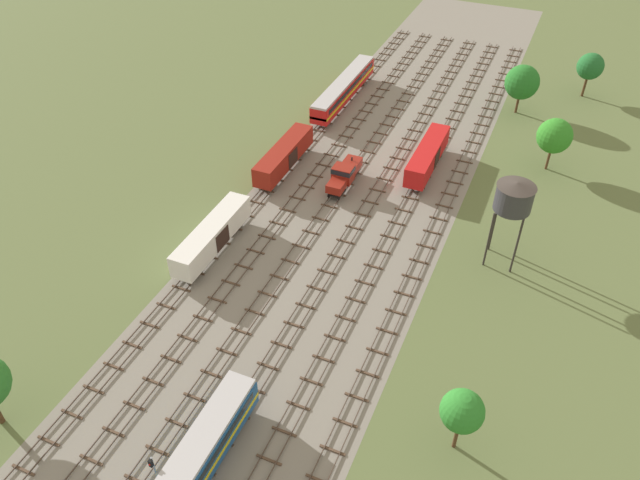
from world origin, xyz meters
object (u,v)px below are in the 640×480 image
Objects in this scene: freight_boxcar_centre_right_far at (428,155)px; freight_boxcar_far_left_midfar at (284,155)px; passenger_coach_far_left_farther at (344,88)px; water_tower at (514,197)px; shunter_loco_centre_left_mid at (344,174)px; freight_boxcar_far_left_near at (212,235)px; signal_post_nearest at (154,470)px.

freight_boxcar_far_left_midfar is at bearing -156.96° from freight_boxcar_centre_right_far.
water_tower reaches higher than passenger_coach_far_left_farther.
shunter_loco_centre_left_mid is 0.77× the size of water_tower.
water_tower is (31.91, 11.82, 6.70)m from freight_boxcar_far_left_near.
freight_boxcar_far_left_midfar reaches higher than shunter_loco_centre_left_mid.
freight_boxcar_far_left_midfar is at bearing 90.00° from freight_boxcar_far_left_near.
passenger_coach_far_left_farther is 1.99× the size of water_tower.
water_tower is at bearing -13.55° from freight_boxcar_far_left_midfar.
shunter_loco_centre_left_mid is 0.38× the size of passenger_coach_far_left_farther.
water_tower reaches higher than freight_boxcar_far_left_near.
freight_boxcar_far_left_midfar is 23.11m from passenger_coach_far_left_farther.
signal_post_nearest is (2.33, -47.14, 1.04)m from shunter_loco_centre_left_mid.
freight_boxcar_centre_right_far is 24.04m from passenger_coach_far_left_farther.
freight_boxcar_centre_right_far is (9.32, 8.40, 0.44)m from shunter_loco_centre_left_mid.
passenger_coach_far_left_farther is at bearing 136.02° from water_tower.
freight_boxcar_centre_right_far is (18.63, 7.92, 0.00)m from freight_boxcar_far_left_midfar.
freight_boxcar_far_left_midfar is 0.64× the size of passenger_coach_far_left_farther.
freight_boxcar_far_left_near reaches higher than shunter_loco_centre_left_mid.
signal_post_nearest is at bearing -76.26° from freight_boxcar_far_left_midfar.
signal_post_nearest is at bearing -116.92° from water_tower.
freight_boxcar_far_left_midfar is (0.00, 19.51, 0.00)m from freight_boxcar_far_left_near.
freight_boxcar_far_left_midfar is at bearing 177.10° from shunter_loco_centre_left_mid.
passenger_coach_far_left_farther is 4.63× the size of signal_post_nearest.
freight_boxcar_far_left_near is at bearing -89.99° from passenger_coach_far_left_farther.
shunter_loco_centre_left_mid is at bearing -68.45° from passenger_coach_far_left_farther.
passenger_coach_far_left_farther is at bearing 90.01° from freight_boxcar_far_left_near.
shunter_loco_centre_left_mid is at bearing 162.29° from water_tower.
passenger_coach_far_left_farther is at bearing 140.82° from freight_boxcar_centre_right_far.
freight_boxcar_centre_right_far is (18.63, 27.44, 0.00)m from freight_boxcar_far_left_near.
freight_boxcar_far_left_near is 1.00× the size of freight_boxcar_far_left_midfar.
freight_boxcar_far_left_midfar and freight_boxcar_centre_right_far have the same top height.
water_tower reaches higher than freight_boxcar_far_left_midfar.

